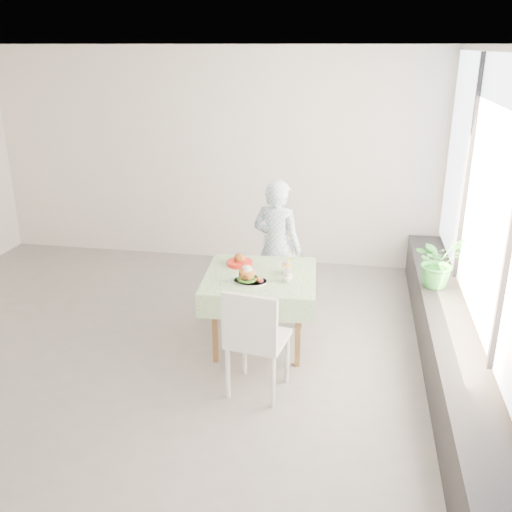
% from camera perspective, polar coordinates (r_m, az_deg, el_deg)
% --- Properties ---
extents(floor, '(6.00, 6.00, 0.00)m').
position_cam_1_polar(floor, '(5.88, -10.10, -8.38)').
color(floor, slate).
rests_on(floor, ground).
extents(ceiling, '(6.00, 6.00, 0.00)m').
position_cam_1_polar(ceiling, '(5.17, -12.11, 20.00)').
color(ceiling, white).
rests_on(ceiling, ground).
extents(wall_back, '(6.00, 0.02, 2.80)m').
position_cam_1_polar(wall_back, '(7.68, -4.34, 9.85)').
color(wall_back, silver).
rests_on(wall_back, ground).
extents(wall_right, '(0.02, 5.00, 2.80)m').
position_cam_1_polar(wall_right, '(5.12, 22.20, 3.01)').
color(wall_right, silver).
rests_on(wall_right, ground).
extents(window_pane, '(0.01, 4.80, 2.18)m').
position_cam_1_polar(window_pane, '(5.05, 22.24, 5.73)').
color(window_pane, '#D1E0F9').
rests_on(window_pane, ground).
extents(window_ledge, '(0.40, 4.80, 0.50)m').
position_cam_1_polar(window_ledge, '(5.51, 18.56, -8.32)').
color(window_ledge, black).
rests_on(window_ledge, ground).
extents(cafe_table, '(1.12, 1.12, 0.74)m').
position_cam_1_polar(cafe_table, '(5.54, 0.42, -4.57)').
color(cafe_table, brown).
rests_on(cafe_table, ground).
extents(chair_far, '(0.48, 0.48, 0.80)m').
position_cam_1_polar(chair_far, '(6.40, 1.66, -3.13)').
color(chair_far, white).
rests_on(chair_far, ground).
extents(chair_near, '(0.53, 0.53, 0.98)m').
position_cam_1_polar(chair_near, '(4.88, 0.15, -10.34)').
color(chair_near, white).
rests_on(chair_near, ground).
extents(diner, '(0.63, 0.50, 1.51)m').
position_cam_1_polar(diner, '(6.10, 2.11, 0.80)').
color(diner, '#84B3D3').
rests_on(diner, ground).
extents(main_dish, '(0.32, 0.32, 0.16)m').
position_cam_1_polar(main_dish, '(5.24, -0.76, -2.08)').
color(main_dish, white).
rests_on(main_dish, cafe_table).
extents(juice_cup_orange, '(0.09, 0.09, 0.26)m').
position_cam_1_polar(juice_cup_orange, '(5.43, 3.08, -1.20)').
color(juice_cup_orange, white).
rests_on(juice_cup_orange, cafe_table).
extents(juice_cup_lemonade, '(0.09, 0.09, 0.27)m').
position_cam_1_polar(juice_cup_lemonade, '(5.26, 3.14, -1.94)').
color(juice_cup_lemonade, white).
rests_on(juice_cup_lemonade, cafe_table).
extents(second_dish, '(0.26, 0.26, 0.12)m').
position_cam_1_polar(second_dish, '(5.65, -1.65, -0.56)').
color(second_dish, red).
rests_on(second_dish, cafe_table).
extents(potted_plant, '(0.63, 0.62, 0.53)m').
position_cam_1_polar(potted_plant, '(5.98, 17.73, -0.47)').
color(potted_plant, '#287834').
rests_on(potted_plant, window_ledge).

